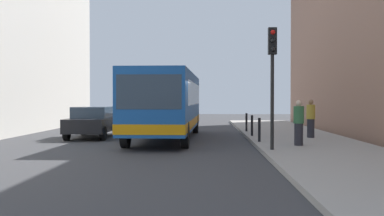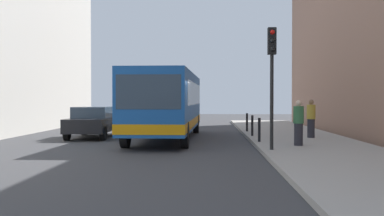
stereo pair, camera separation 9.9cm
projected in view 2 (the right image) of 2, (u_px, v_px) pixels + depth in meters
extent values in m
plane|color=#38383A|center=(171.00, 148.00, 17.76)|extent=(80.00, 80.00, 0.00)
cube|color=#9E9991|center=(316.00, 147.00, 17.57)|extent=(4.40, 40.00, 0.15)
cube|color=#19519E|center=(167.00, 101.00, 21.71)|extent=(2.80, 11.06, 2.50)
cube|color=orange|center=(167.00, 122.00, 21.73)|extent=(2.82, 11.09, 0.36)
cube|color=#2D3D4C|center=(148.00, 92.00, 16.23)|extent=(2.26, 0.12, 1.20)
cube|color=#2D3D4C|center=(168.00, 94.00, 22.20)|extent=(2.78, 9.47, 1.00)
cylinder|color=black|center=(185.00, 135.00, 17.77)|extent=(0.31, 1.01, 1.00)
cylinder|color=black|center=(125.00, 135.00, 17.91)|extent=(0.31, 1.01, 1.00)
cylinder|color=black|center=(196.00, 124.00, 25.55)|extent=(0.31, 1.01, 1.00)
cylinder|color=black|center=(155.00, 124.00, 25.69)|extent=(0.31, 1.01, 1.00)
cube|color=black|center=(93.00, 124.00, 22.65)|extent=(1.83, 4.41, 0.64)
cube|color=#2D3D4C|center=(94.00, 112.00, 22.79)|extent=(1.61, 2.47, 0.52)
cylinder|color=black|center=(103.00, 133.00, 21.14)|extent=(0.22, 0.64, 0.64)
cylinder|color=black|center=(67.00, 133.00, 21.18)|extent=(0.22, 0.64, 0.64)
cylinder|color=black|center=(116.00, 129.00, 24.13)|extent=(0.22, 0.64, 0.64)
cylinder|color=black|center=(84.00, 129.00, 24.18)|extent=(0.22, 0.64, 0.64)
cube|color=silver|center=(170.00, 117.00, 31.78)|extent=(1.82, 4.41, 0.64)
cube|color=#2D3D4C|center=(170.00, 108.00, 31.92)|extent=(1.61, 2.47, 0.52)
cylinder|color=black|center=(181.00, 123.00, 30.25)|extent=(0.22, 0.64, 0.64)
cylinder|color=black|center=(155.00, 123.00, 30.32)|extent=(0.22, 0.64, 0.64)
cylinder|color=black|center=(183.00, 121.00, 33.25)|extent=(0.22, 0.64, 0.64)
cylinder|color=black|center=(160.00, 121.00, 33.31)|extent=(0.22, 0.64, 0.64)
cylinder|color=black|center=(272.00, 102.00, 15.92)|extent=(0.12, 0.12, 3.20)
cube|color=black|center=(272.00, 41.00, 15.88)|extent=(0.28, 0.24, 0.90)
sphere|color=red|center=(272.00, 32.00, 15.75)|extent=(0.16, 0.16, 0.16)
sphere|color=black|center=(272.00, 41.00, 15.75)|extent=(0.16, 0.16, 0.16)
sphere|color=black|center=(272.00, 49.00, 15.76)|extent=(0.16, 0.16, 0.16)
cylinder|color=black|center=(259.00, 130.00, 18.88)|extent=(0.11, 0.11, 0.95)
cylinder|color=black|center=(252.00, 125.00, 21.92)|extent=(0.11, 0.11, 0.95)
cylinder|color=black|center=(247.00, 122.00, 24.95)|extent=(0.11, 0.11, 0.95)
cylinder|color=#26262D|center=(298.00, 134.00, 17.33)|extent=(0.32, 0.32, 0.81)
cylinder|color=#336B3F|center=(299.00, 115.00, 17.31)|extent=(0.38, 0.38, 0.63)
sphere|color=beige|center=(299.00, 103.00, 17.31)|extent=(0.22, 0.22, 0.22)
cylinder|color=#26262D|center=(311.00, 128.00, 20.86)|extent=(0.32, 0.32, 0.82)
cylinder|color=gold|center=(311.00, 112.00, 20.85)|extent=(0.38, 0.38, 0.63)
sphere|color=#8C6647|center=(311.00, 102.00, 20.84)|extent=(0.23, 0.23, 0.23)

